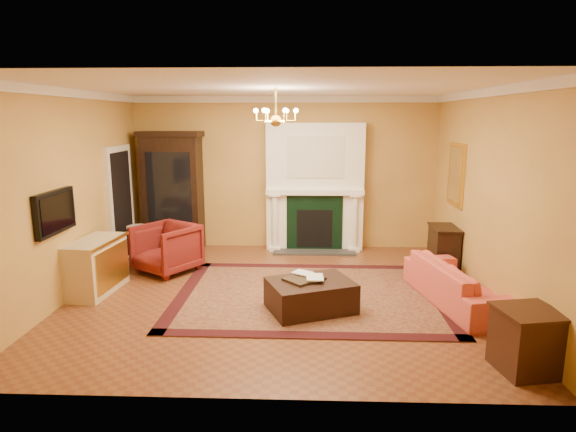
{
  "coord_description": "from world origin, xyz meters",
  "views": [
    {
      "loc": [
        0.43,
        -6.82,
        2.6
      ],
      "look_at": [
        0.16,
        0.3,
        1.14
      ],
      "focal_mm": 30.0,
      "sensor_mm": 36.0,
      "label": 1
    }
  ],
  "objects_px": {
    "pedestal_table": "(139,242)",
    "console_table": "(443,250)",
    "coral_sofa": "(459,276)",
    "china_cabinet": "(173,194)",
    "wingback_armchair": "(166,246)",
    "leather_ottoman": "(311,295)",
    "end_table": "(526,342)",
    "commode": "(96,266)"
  },
  "relations": [
    {
      "from": "pedestal_table",
      "to": "console_table",
      "type": "distance_m",
      "value": 5.36
    },
    {
      "from": "coral_sofa",
      "to": "console_table",
      "type": "distance_m",
      "value": 1.47
    },
    {
      "from": "china_cabinet",
      "to": "coral_sofa",
      "type": "relative_size",
      "value": 1.09
    },
    {
      "from": "wingback_armchair",
      "to": "console_table",
      "type": "xyz_separation_m",
      "value": [
        4.72,
        0.21,
        -0.08
      ]
    },
    {
      "from": "leather_ottoman",
      "to": "console_table",
      "type": "bearing_deg",
      "value": 16.41
    },
    {
      "from": "console_table",
      "to": "end_table",
      "type": "bearing_deg",
      "value": -89.99
    },
    {
      "from": "pedestal_table",
      "to": "leather_ottoman",
      "type": "bearing_deg",
      "value": -33.74
    },
    {
      "from": "end_table",
      "to": "leather_ottoman",
      "type": "xyz_separation_m",
      "value": [
        -2.22,
        1.51,
        -0.1
      ]
    },
    {
      "from": "china_cabinet",
      "to": "console_table",
      "type": "height_order",
      "value": "china_cabinet"
    },
    {
      "from": "china_cabinet",
      "to": "wingback_armchair",
      "type": "relative_size",
      "value": 2.44
    },
    {
      "from": "china_cabinet",
      "to": "pedestal_table",
      "type": "distance_m",
      "value": 1.32
    },
    {
      "from": "commode",
      "to": "wingback_armchair",
      "type": "bearing_deg",
      "value": 56.19
    },
    {
      "from": "china_cabinet",
      "to": "wingback_armchair",
      "type": "bearing_deg",
      "value": -77.09
    },
    {
      "from": "end_table",
      "to": "commode",
      "type": "bearing_deg",
      "value": 158.75
    },
    {
      "from": "wingback_armchair",
      "to": "console_table",
      "type": "height_order",
      "value": "wingback_armchair"
    },
    {
      "from": "leather_ottoman",
      "to": "end_table",
      "type": "bearing_deg",
      "value": -56.21
    },
    {
      "from": "coral_sofa",
      "to": "console_table",
      "type": "bearing_deg",
      "value": -18.32
    },
    {
      "from": "wingback_armchair",
      "to": "coral_sofa",
      "type": "relative_size",
      "value": 0.45
    },
    {
      "from": "pedestal_table",
      "to": "coral_sofa",
      "type": "distance_m",
      "value": 5.45
    },
    {
      "from": "pedestal_table",
      "to": "coral_sofa",
      "type": "bearing_deg",
      "value": -18.33
    },
    {
      "from": "coral_sofa",
      "to": "leather_ottoman",
      "type": "height_order",
      "value": "coral_sofa"
    },
    {
      "from": "leather_ottoman",
      "to": "commode",
      "type": "bearing_deg",
      "value": 147.42
    },
    {
      "from": "end_table",
      "to": "console_table",
      "type": "height_order",
      "value": "console_table"
    },
    {
      "from": "china_cabinet",
      "to": "leather_ottoman",
      "type": "relative_size",
      "value": 2.04
    },
    {
      "from": "console_table",
      "to": "wingback_armchair",
      "type": "bearing_deg",
      "value": -176.46
    },
    {
      "from": "coral_sofa",
      "to": "leather_ottoman",
      "type": "xyz_separation_m",
      "value": [
        -2.1,
        -0.34,
        -0.18
      ]
    },
    {
      "from": "commode",
      "to": "china_cabinet",
      "type": "bearing_deg",
      "value": 83.06
    },
    {
      "from": "commode",
      "to": "leather_ottoman",
      "type": "xyz_separation_m",
      "value": [
        3.23,
        -0.61,
        -0.18
      ]
    },
    {
      "from": "coral_sofa",
      "to": "end_table",
      "type": "bearing_deg",
      "value": 172.54
    },
    {
      "from": "commode",
      "to": "pedestal_table",
      "type": "bearing_deg",
      "value": 88.8
    },
    {
      "from": "pedestal_table",
      "to": "coral_sofa",
      "type": "height_order",
      "value": "coral_sofa"
    },
    {
      "from": "wingback_armchair",
      "to": "end_table",
      "type": "height_order",
      "value": "wingback_armchair"
    },
    {
      "from": "wingback_armchair",
      "to": "pedestal_table",
      "type": "xyz_separation_m",
      "value": [
        -0.64,
        0.46,
        -0.05
      ]
    },
    {
      "from": "end_table",
      "to": "console_table",
      "type": "relative_size",
      "value": 0.85
    },
    {
      "from": "console_table",
      "to": "leather_ottoman",
      "type": "distance_m",
      "value": 2.91
    },
    {
      "from": "console_table",
      "to": "china_cabinet",
      "type": "bearing_deg",
      "value": 166.44
    },
    {
      "from": "wingback_armchair",
      "to": "end_table",
      "type": "distance_m",
      "value": 5.6
    },
    {
      "from": "leather_ottoman",
      "to": "wingback_armchair",
      "type": "bearing_deg",
      "value": 124.81
    },
    {
      "from": "coral_sofa",
      "to": "end_table",
      "type": "height_order",
      "value": "coral_sofa"
    },
    {
      "from": "end_table",
      "to": "console_table",
      "type": "xyz_separation_m",
      "value": [
        0.06,
        3.32,
        0.06
      ]
    },
    {
      "from": "end_table",
      "to": "leather_ottoman",
      "type": "height_order",
      "value": "end_table"
    },
    {
      "from": "china_cabinet",
      "to": "pedestal_table",
      "type": "bearing_deg",
      "value": -106.67
    }
  ]
}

